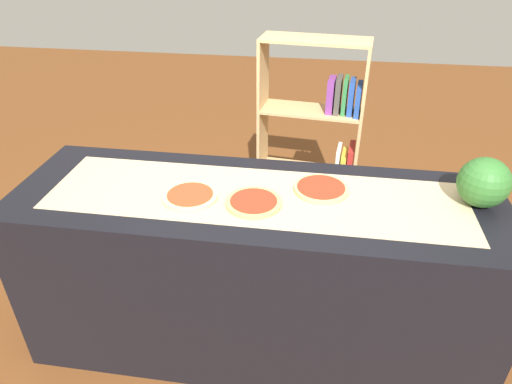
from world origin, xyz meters
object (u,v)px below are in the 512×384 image
object	(u,v)px
pizza_plain_1	(254,202)
watermelon	(484,182)
bookshelf	(321,149)
pizza_plain_2	(321,189)
pizza_plain_0	(190,196)

from	to	relation	value
pizza_plain_1	watermelon	world-z (taller)	watermelon
watermelon	bookshelf	world-z (taller)	bookshelf
pizza_plain_1	bookshelf	xyz separation A→B (m)	(0.29, 1.21, -0.29)
pizza_plain_1	watermelon	distance (m)	1.04
pizza_plain_1	watermelon	size ratio (longest dim) A/B	1.14
pizza_plain_2	watermelon	xyz separation A→B (m)	(0.72, -0.01, 0.10)
watermelon	bookshelf	xyz separation A→B (m)	(-0.72, 1.06, -0.40)
pizza_plain_2	bookshelf	bearing A→B (deg)	90.47
pizza_plain_1	pizza_plain_2	size ratio (longest dim) A/B	1.01
watermelon	bookshelf	size ratio (longest dim) A/B	0.16
pizza_plain_2	watermelon	world-z (taller)	watermelon
pizza_plain_1	pizza_plain_2	world-z (taller)	pizza_plain_2
pizza_plain_0	pizza_plain_2	size ratio (longest dim) A/B	1.00
pizza_plain_1	pizza_plain_2	distance (m)	0.34
bookshelf	watermelon	bearing A→B (deg)	-55.55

